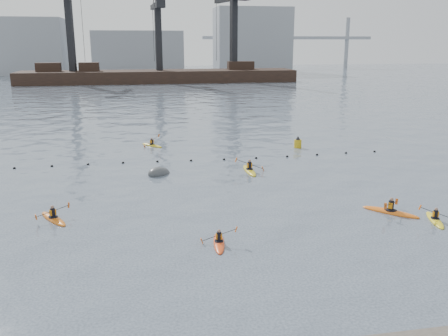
{
  "coord_description": "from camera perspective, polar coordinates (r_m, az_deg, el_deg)",
  "views": [
    {
      "loc": [
        -6.66,
        -18.74,
        10.35
      ],
      "look_at": [
        -1.46,
        9.13,
        2.8
      ],
      "focal_mm": 38.0,
      "sensor_mm": 36.0,
      "label": 1
    }
  ],
  "objects": [
    {
      "name": "kayaker_2",
      "position": [
        30.46,
        -19.84,
        -5.68
      ],
      "size": [
        2.2,
        3.05,
        1.02
      ],
      "rotation": [
        0.0,
        0.0,
        0.55
      ],
      "color": "#D46414",
      "rests_on": "ground"
    },
    {
      "name": "nav_buoy",
      "position": [
        48.54,
        8.86,
        2.92
      ],
      "size": [
        0.75,
        0.75,
        1.36
      ],
      "color": "#BE9213",
      "rests_on": "ground"
    },
    {
      "name": "kayaker_3",
      "position": [
        39.24,
        3.09,
        -0.24
      ],
      "size": [
        2.46,
        3.57,
        1.35
      ],
      "rotation": [
        0.0,
        0.0,
        -0.01
      ],
      "color": "gold",
      "rests_on": "ground"
    },
    {
      "name": "barge_pier",
      "position": [
        129.17,
        -7.84,
        11.02
      ],
      "size": [
        72.0,
        19.3,
        29.5
      ],
      "color": "black",
      "rests_on": "ground"
    },
    {
      "name": "kayaker_5",
      "position": [
        49.44,
        -8.67,
        2.76
      ],
      "size": [
        2.32,
        2.76,
        1.2
      ],
      "rotation": [
        0.0,
        0.0,
        0.66
      ],
      "color": "gold",
      "rests_on": "ground"
    },
    {
      "name": "skyline",
      "position": [
        169.25,
        -7.81,
        14.41
      ],
      "size": [
        141.0,
        28.0,
        22.0
      ],
      "color": "gray",
      "rests_on": "ground"
    },
    {
      "name": "float_line",
      "position": [
        42.99,
        -2.02,
        1.01
      ],
      "size": [
        33.24,
        0.73,
        0.24
      ],
      "color": "black",
      "rests_on": "ground"
    },
    {
      "name": "kayaker_4",
      "position": [
        31.52,
        19.39,
        -4.93
      ],
      "size": [
        2.97,
        3.1,
        1.14
      ],
      "rotation": [
        0.0,
        0.0,
        3.89
      ],
      "color": "orange",
      "rests_on": "ground"
    },
    {
      "name": "kayaker_0",
      "position": [
        25.42,
        -0.61,
        -8.9
      ],
      "size": [
        1.97,
        2.92,
        1.06
      ],
      "rotation": [
        0.0,
        0.0,
        -0.14
      ],
      "color": "#E94615",
      "rests_on": "ground"
    },
    {
      "name": "ground",
      "position": [
        22.42,
        8.18,
        -12.75
      ],
      "size": [
        400.0,
        400.0,
        0.0
      ],
      "primitive_type": "plane",
      "color": "#353F4D",
      "rests_on": "ground"
    },
    {
      "name": "mooring_buoy",
      "position": [
        38.77,
        -7.8,
        -0.72
      ],
      "size": [
        2.7,
        2.82,
        1.63
      ],
      "primitive_type": "ellipsoid",
      "rotation": [
        0.0,
        0.21,
        0.86
      ],
      "color": "#3E4143",
      "rests_on": "ground"
    },
    {
      "name": "kayaker_1",
      "position": [
        31.18,
        24.05,
        -5.66
      ],
      "size": [
        1.96,
        2.98,
        1.07
      ],
      "rotation": [
        0.0,
        0.0,
        -0.31
      ],
      "color": "yellow",
      "rests_on": "ground"
    }
  ]
}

